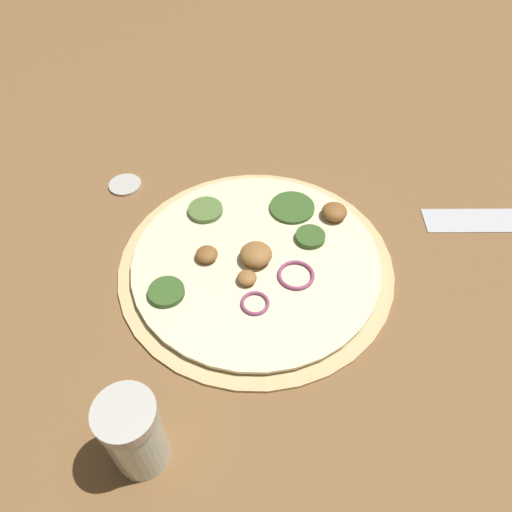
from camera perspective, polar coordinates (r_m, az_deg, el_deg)
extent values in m
plane|color=brown|center=(0.56, 0.00, -1.12)|extent=(3.00, 3.00, 0.00)
cylinder|color=#D6B77A|center=(0.56, 0.00, -0.90)|extent=(0.31, 0.31, 0.01)
cylinder|color=beige|center=(0.56, 0.00, -0.53)|extent=(0.28, 0.28, 0.00)
torus|color=#934266|center=(0.52, -0.11, -5.40)|extent=(0.03, 0.03, 0.00)
ellipsoid|color=#996633|center=(0.53, -1.05, -2.51)|extent=(0.02, 0.02, 0.01)
ellipsoid|color=#996633|center=(0.55, 0.16, 0.42)|extent=(0.04, 0.04, 0.02)
cylinder|color=#385B23|center=(0.61, 4.14, 5.54)|extent=(0.05, 0.05, 0.00)
cylinder|color=#385B23|center=(0.53, -10.33, -3.81)|extent=(0.04, 0.04, 0.01)
ellipsoid|color=brown|center=(0.56, -5.66, 0.20)|extent=(0.02, 0.02, 0.01)
cylinder|color=#567538|center=(0.61, -5.79, 5.25)|extent=(0.04, 0.04, 0.01)
torus|color=#934266|center=(0.54, 4.60, -2.18)|extent=(0.04, 0.04, 0.00)
ellipsoid|color=brown|center=(0.60, 8.95, 5.02)|extent=(0.03, 0.03, 0.02)
cylinder|color=#385B23|center=(0.58, 6.10, 2.36)|extent=(0.03, 0.03, 0.01)
cube|color=silver|center=(0.68, 26.67, 3.69)|extent=(0.20, 0.12, 0.00)
cylinder|color=silver|center=(0.44, -13.60, -19.46)|extent=(0.05, 0.05, 0.08)
cylinder|color=beige|center=(0.40, -14.80, -17.09)|extent=(0.05, 0.05, 0.01)
cylinder|color=beige|center=(0.68, -14.77, 7.98)|extent=(0.04, 0.04, 0.01)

